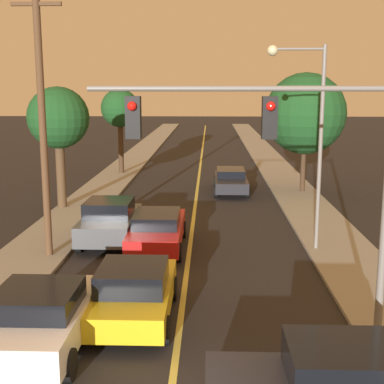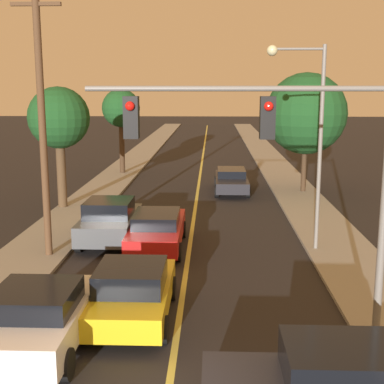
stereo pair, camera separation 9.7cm
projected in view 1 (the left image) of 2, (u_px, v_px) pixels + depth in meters
road_surface at (201, 158)px, 44.14m from camera, size 8.31×80.00×0.01m
sidewalk_left at (136, 157)px, 44.31m from camera, size 2.50×80.00×0.12m
sidewalk_right at (267, 157)px, 43.95m from camera, size 2.50×80.00×0.12m
car_near_lane_front at (134, 292)px, 13.28m from camera, size 1.98×4.11×1.45m
car_near_lane_second at (157, 229)px, 19.19m from camera, size 1.91×4.70×1.37m
car_outer_lane_front at (40, 317)px, 11.71m from camera, size 2.07×4.03×1.49m
car_outer_lane_second at (110, 221)px, 19.90m from camera, size 2.01×4.04×1.66m
car_far_oncoming at (231, 180)px, 29.64m from camera, size 1.86×4.86×1.28m
traffic_signal_mast at (286, 151)px, 11.45m from camera, size 6.54×0.42×5.84m
streetlamp_right at (308, 120)px, 18.16m from camera, size 1.98×0.36×7.01m
utility_pole_left at (42, 120)px, 17.37m from camera, size 1.60×0.24×8.77m
tree_left_near at (58, 119)px, 24.78m from camera, size 2.87×2.87×5.66m
tree_left_far at (120, 109)px, 34.97m from camera, size 2.49×2.49×5.53m
tree_right_near at (305, 114)px, 28.65m from camera, size 4.35×4.35×6.41m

